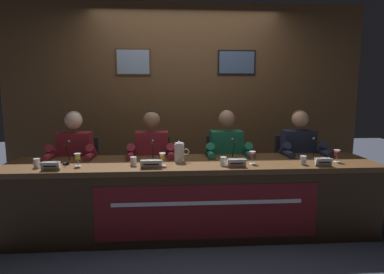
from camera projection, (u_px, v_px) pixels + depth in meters
ground_plane at (192, 231)px, 3.41m from camera, size 12.00×12.00×0.00m
wall_back_panelled at (185, 100)px, 4.55m from camera, size 4.88×0.14×2.60m
conference_table at (193, 187)px, 3.22m from camera, size 3.68×0.75×0.74m
chair_far_left at (80, 178)px, 3.81m from camera, size 0.44×0.45×0.90m
panelist_far_left at (74, 158)px, 3.57m from camera, size 0.51×0.48×1.22m
nameplate_far_left at (50, 166)px, 2.94m from camera, size 0.16×0.06×0.08m
juice_glass_far_left at (78, 157)px, 3.09m from camera, size 0.06×0.06×0.12m
water_cup_far_left at (37, 164)px, 3.04m from camera, size 0.06×0.06×0.08m
microphone_far_left at (67, 156)px, 3.19m from camera, size 0.06×0.17×0.22m
chair_center_left at (153, 177)px, 3.87m from camera, size 0.44×0.45×0.90m
panelist_center_left at (152, 157)px, 3.63m from camera, size 0.51×0.48×1.22m
nameplate_center_left at (151, 164)px, 3.02m from camera, size 0.20×0.06×0.08m
juice_glass_center_left at (163, 157)px, 3.11m from camera, size 0.06×0.06×0.12m
water_cup_center_left at (133, 162)px, 3.12m from camera, size 0.06×0.06×0.08m
microphone_center_left at (153, 155)px, 3.23m from camera, size 0.06×0.17×0.22m
chair_center_right at (224, 175)px, 3.92m from camera, size 0.44×0.45×0.90m
panelist_center_right at (227, 156)px, 3.68m from camera, size 0.51×0.48×1.22m
nameplate_center_right at (237, 163)px, 3.06m from camera, size 0.18×0.06×0.08m
juice_glass_center_right at (252, 155)px, 3.19m from camera, size 0.06×0.06×0.12m
water_cup_center_right at (223, 162)px, 3.12m from camera, size 0.06×0.06×0.08m
microphone_center_right at (234, 154)px, 3.33m from camera, size 0.06×0.17×0.22m
chair_far_right at (293, 174)px, 3.98m from camera, size 0.44×0.45×0.90m
panelist_far_right at (300, 155)px, 3.74m from camera, size 0.51×0.48×1.22m
nameplate_far_right at (323, 162)px, 3.10m from camera, size 0.16×0.06×0.08m
juice_glass_far_right at (337, 154)px, 3.26m from camera, size 0.06×0.06×0.12m
water_cup_far_right at (303, 161)px, 3.17m from camera, size 0.06×0.06×0.08m
microphone_far_right at (317, 152)px, 3.39m from camera, size 0.06×0.17×0.22m
water_pitcher_central at (179, 152)px, 3.28m from camera, size 0.15×0.10×0.21m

